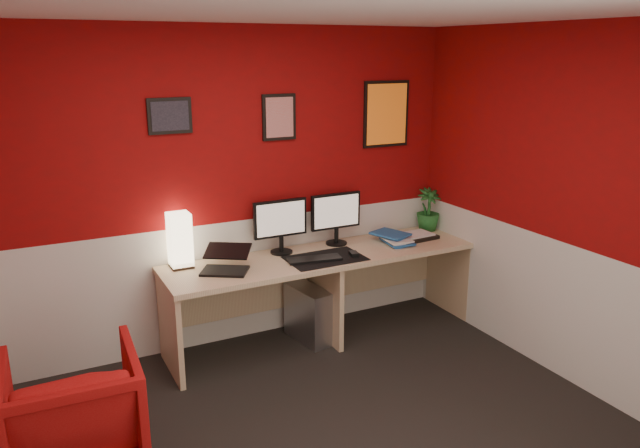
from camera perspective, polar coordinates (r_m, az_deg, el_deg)
The scene contains 24 objects.
ceiling at distance 3.13m, azimuth 0.26°, elevation 19.26°, with size 4.00×3.50×0.01m, color white.
wall_back at distance 4.86m, azimuth -9.27°, elevation 2.95°, with size 4.00×0.01×2.50m, color #900909.
wall_front at distance 2.05m, azimuth 24.32°, elevation -16.80°, with size 4.00×0.01×2.50m, color #900909.
wall_right at distance 4.54m, azimuth 23.30°, elevation 0.94°, with size 0.01×3.50×2.50m, color #900909.
wainscot_back at distance 5.07m, azimuth -8.88°, elevation -5.35°, with size 4.00×0.01×1.00m, color silver.
wainscot_right at distance 4.76m, azimuth 22.29°, elevation -7.82°, with size 0.01×3.50×1.00m, color silver.
desk at distance 5.10m, azimuth 0.41°, elevation -6.69°, with size 2.60×0.65×0.73m, color tan.
shoji_lamp at distance 4.73m, azimuth -12.77°, elevation -1.60°, with size 0.16×0.16×0.40m, color #FFE5B2.
laptop at distance 4.59m, azimuth -8.81°, elevation -3.11°, with size 0.33×0.23×0.22m, color black.
monitor_left at distance 4.93m, azimuth -3.62°, elevation 0.54°, with size 0.45×0.06×0.58m, color black.
monitor_right at distance 5.15m, azimuth 1.54°, elevation 1.23°, with size 0.45×0.06×0.58m, color black.
desk_mat at distance 4.86m, azimuth 0.49°, elevation -3.18°, with size 0.60×0.38×0.01m, color black.
keyboard at distance 4.81m, azimuth -0.52°, elevation -3.24°, with size 0.42×0.14×0.02m, color black.
mouse at distance 4.92m, azimuth 3.13°, elevation -2.76°, with size 0.06×0.10×0.03m, color black.
book_bottom at distance 5.23m, azimuth 6.12°, elevation -1.79°, with size 0.21×0.28×0.03m, color #225A9F.
book_middle at distance 5.22m, azimuth 6.01°, elevation -1.52°, with size 0.20×0.28×0.02m, color silver.
book_top at distance 5.22m, azimuth 5.76°, elevation -1.22°, with size 0.22×0.30×0.03m, color #225A9F.
zen_tray at distance 5.44m, azimuth 8.73°, elevation -1.16°, with size 0.35×0.25×0.03m, color black.
potted_plant at distance 5.66m, azimuth 9.92°, elevation 1.31°, with size 0.21×0.21×0.38m, color #19591E.
pc_tower at distance 5.12m, azimuth -1.03°, elevation -8.27°, with size 0.20×0.45×0.45m, color #99999E.
armchair at distance 3.91m, azimuth -21.73°, elevation -15.69°, with size 0.73×0.75×0.68m, color #A41615.
art_left at distance 4.66m, azimuth -13.67°, elevation 9.65°, with size 0.32×0.02×0.26m, color black.
art_center at distance 4.94m, azimuth -3.79°, elevation 9.78°, with size 0.28×0.02×0.36m, color red.
art_right at distance 5.41m, azimuth 6.11°, elevation 10.03°, with size 0.44×0.02×0.56m, color orange.
Camera 1 is at (-1.43, -2.77, 2.31)m, focal length 34.76 mm.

